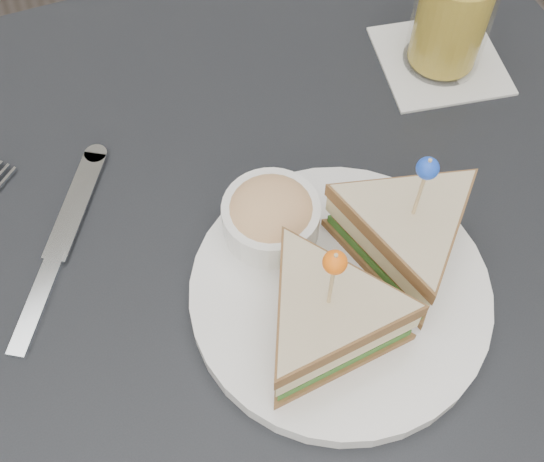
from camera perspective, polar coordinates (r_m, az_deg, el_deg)
The scene contains 4 objects.
table at distance 0.64m, azimuth -0.52°, elevation -6.91°, with size 0.80×0.80×0.75m.
plate_meal at distance 0.53m, azimuth 6.63°, elevation -3.52°, with size 0.32×0.32×0.14m.
cutlery_knife at distance 0.61m, azimuth -17.52°, elevation -1.62°, with size 0.13×0.19×0.01m.
drink_set at distance 0.70m, azimuth 15.05°, elevation 17.61°, with size 0.14×0.14×0.16m.
Camera 1 is at (-0.09, -0.25, 1.26)m, focal length 45.00 mm.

